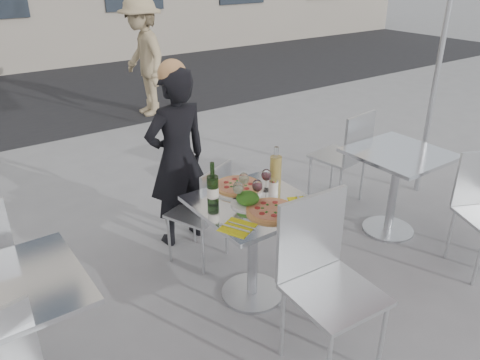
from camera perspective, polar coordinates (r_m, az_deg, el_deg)
ground at (r=3.46m, az=1.48°, el=-13.71°), size 80.00×80.00×0.00m
street_asphalt at (r=9.05m, az=-24.35°, el=9.26°), size 24.00×5.00×0.00m
main_table at (r=3.15m, az=1.59°, el=-6.08°), size 0.72×0.72×0.75m
side_table_left at (r=2.70m, az=-25.85°, el=-15.20°), size 0.72×0.72×0.75m
side_table_right at (r=4.13m, az=18.49°, el=0.57°), size 0.72×0.72×0.75m
chair_far at (r=3.54m, az=-4.16°, el=-3.23°), size 0.50×0.50×0.83m
chair_near at (r=2.70m, az=10.13°, el=-10.77°), size 0.50×0.51×1.02m
side_chair_rfar at (r=4.50m, az=12.93°, el=3.50°), size 0.47×0.49×0.93m
woman_diner at (r=3.76m, az=-7.65°, el=2.56°), size 0.56×0.38×1.47m
pedestrian_b at (r=7.25m, az=-11.69°, el=14.45°), size 0.73×1.16×1.73m
pizza_near at (r=2.93m, az=3.84°, el=-3.69°), size 0.32×0.32×0.02m
pizza_far at (r=3.20m, az=-0.25°, el=-0.83°), size 0.36×0.36×0.03m
salad_plate at (r=3.00m, az=0.94°, el=-2.38°), size 0.22×0.22×0.09m
wine_bottle at (r=2.96m, az=-3.34°, el=-1.09°), size 0.07×0.08×0.29m
carafe at (r=3.21m, az=4.37°, el=1.16°), size 0.08×0.08×0.29m
sugar_shaker at (r=3.13m, az=4.09°, el=-0.79°), size 0.06×0.06×0.11m
wineglass_white_a at (r=2.97m, az=-0.25°, el=-1.05°), size 0.07×0.07×0.16m
wineglass_white_b at (r=3.09m, az=0.48°, el=0.09°), size 0.07×0.07×0.16m
wineglass_red_a at (r=3.00m, az=2.13°, el=-0.79°), size 0.07×0.07×0.16m
wineglass_red_b at (r=3.15m, az=3.22°, el=0.54°), size 0.07×0.07×0.16m
napkin_left at (r=2.76m, az=-0.33°, el=-5.79°), size 0.24×0.24×0.01m
napkin_right at (r=3.05m, az=7.80°, el=-2.76°), size 0.24×0.24×0.01m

